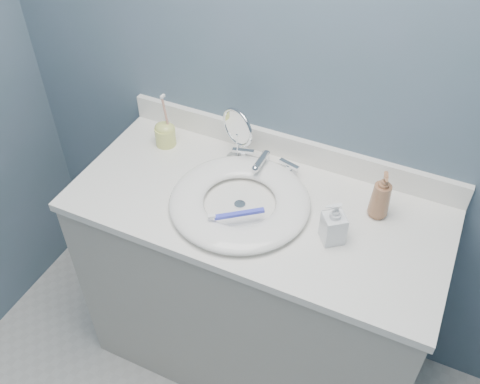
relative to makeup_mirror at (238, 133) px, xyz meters
The scene contains 12 objects.
back_wall 0.28m from the makeup_mirror, 32.57° to the left, with size 2.20×0.02×2.40m, color #4A626F.
vanity_cabinet 0.62m from the makeup_mirror, 48.69° to the right, with size 1.20×0.55×0.85m, color #ABA79C.
countertop 0.27m from the makeup_mirror, 48.69° to the right, with size 1.22×0.57×0.03m, color white.
backsplash 0.19m from the makeup_mirror, 29.30° to the left, with size 1.22×0.02×0.09m, color white.
basin 0.25m from the makeup_mirror, 63.05° to the right, with size 0.45×0.45×0.04m, color white, non-canonical shape.
drain 0.26m from the makeup_mirror, 63.05° to the right, with size 0.04×0.04×0.01m, color silver.
faucet 0.14m from the makeup_mirror, ahead, with size 0.25×0.13×0.07m.
makeup_mirror is the anchor object (origin of this frame).
soap_bottle_amber 0.52m from the makeup_mirror, ahead, with size 0.06×0.07×0.17m, color #936142.
soap_bottle_clear 0.47m from the makeup_mirror, 27.86° to the right, with size 0.06×0.07×0.14m, color white.
toothbrush_holder 0.28m from the makeup_mirror, behind, with size 0.07×0.07×0.21m.
toothbrush_lying 0.32m from the makeup_mirror, 65.01° to the right, with size 0.15×0.12×0.02m.
Camera 1 is at (0.47, -0.16, 2.08)m, focal length 40.00 mm.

